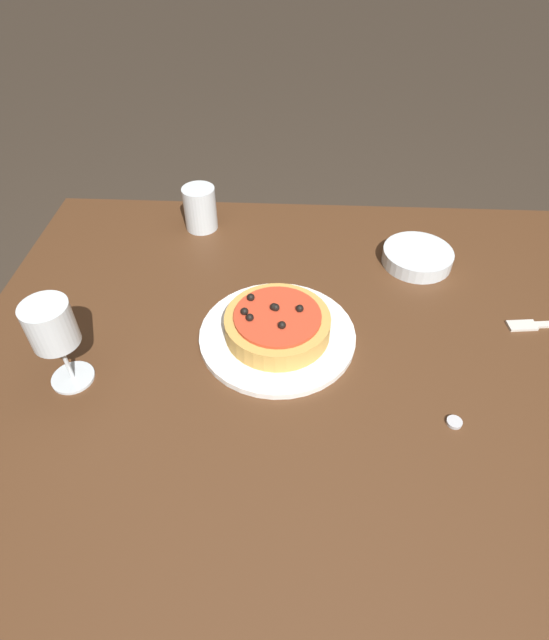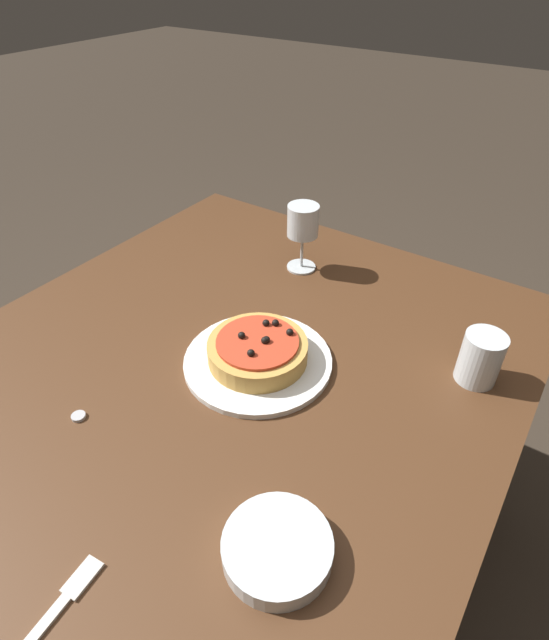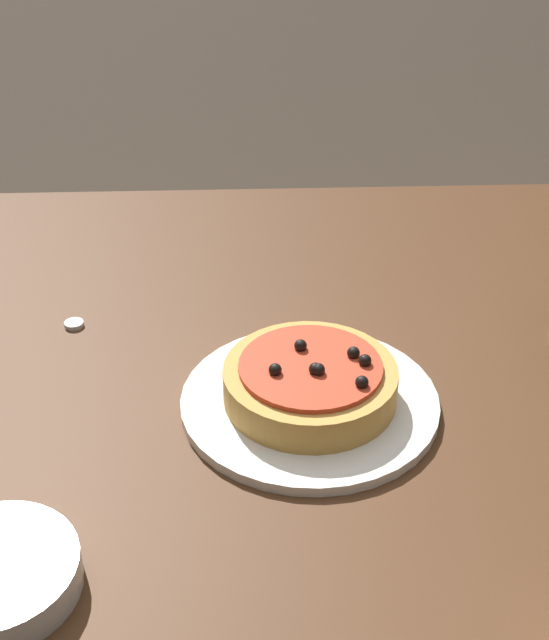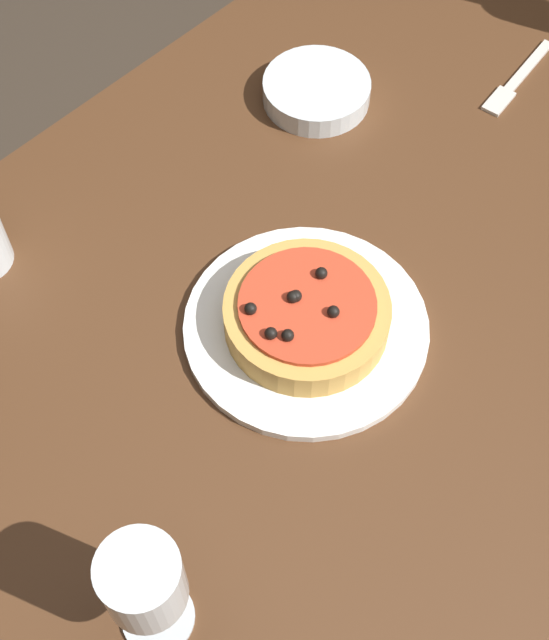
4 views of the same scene
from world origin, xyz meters
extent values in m
cube|color=#4C2D19|center=(0.00, 0.00, 0.69)|extent=(1.33, 1.04, 0.03)
cylinder|color=white|center=(-0.11, 0.05, 0.71)|extent=(0.28, 0.28, 0.01)
cylinder|color=gold|center=(-0.11, 0.05, 0.73)|extent=(0.19, 0.19, 0.04)
cylinder|color=red|center=(-0.11, 0.05, 0.76)|extent=(0.15, 0.15, 0.01)
sphere|color=black|center=(-0.10, 0.02, 0.76)|extent=(0.01, 0.01, 0.01)
sphere|color=black|center=(-0.11, 0.07, 0.76)|extent=(0.01, 0.01, 0.01)
sphere|color=black|center=(-0.16, 0.09, 0.76)|extent=(0.01, 0.01, 0.01)
sphere|color=black|center=(-0.11, 0.07, 0.76)|extent=(0.01, 0.01, 0.01)
sphere|color=black|center=(-0.16, 0.05, 0.76)|extent=(0.01, 0.01, 0.01)
sphere|color=black|center=(-0.15, 0.04, 0.76)|extent=(0.01, 0.01, 0.01)
sphere|color=black|center=(-0.07, 0.07, 0.76)|extent=(0.01, 0.01, 0.01)
cylinder|color=#B7B7BC|center=(0.18, -0.12, 0.71)|extent=(0.02, 0.02, 0.01)
camera|label=1|loc=(-0.08, -0.58, 1.35)|focal=28.00mm
camera|label=2|loc=(0.46, 0.47, 1.36)|focal=28.00mm
camera|label=3|loc=(-0.04, 0.82, 1.31)|focal=50.00mm
camera|label=4|loc=(-0.52, -0.29, 1.58)|focal=50.00mm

